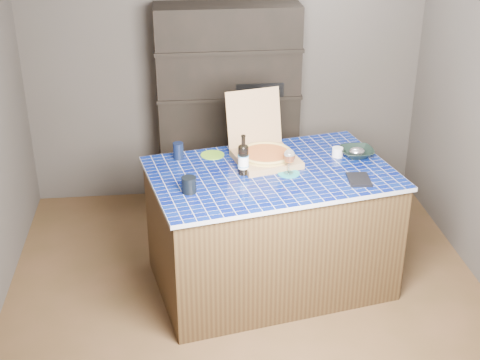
{
  "coord_description": "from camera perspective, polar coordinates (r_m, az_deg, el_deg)",
  "views": [
    {
      "loc": [
        -0.48,
        -3.94,
        2.89
      ],
      "look_at": [
        -0.06,
        0.0,
        0.96
      ],
      "focal_mm": 50.0,
      "sensor_mm": 36.0,
      "label": 1
    }
  ],
  "objects": [
    {
      "name": "shelving_unit",
      "position": [
        5.84,
        -0.98,
        6.13
      ],
      "size": [
        1.2,
        0.41,
        1.8
      ],
      "color": "black",
      "rests_on": "floor"
    },
    {
      "name": "teal_trivet",
      "position": [
        4.6,
        4.17,
        0.57
      ],
      "size": [
        0.15,
        0.15,
        0.01
      ],
      "primitive_type": "cylinder",
      "color": "teal",
      "rests_on": "kitchen_island"
    },
    {
      "name": "room",
      "position": [
        4.3,
        0.8,
        3.56
      ],
      "size": [
        3.5,
        3.5,
        3.5
      ],
      "color": "brown",
      "rests_on": "ground"
    },
    {
      "name": "dvd_case",
      "position": [
        4.57,
        10.11,
        0.04
      ],
      "size": [
        0.16,
        0.22,
        0.02
      ],
      "primitive_type": "cube",
      "rotation": [
        0.0,
        0.0,
        -0.07
      ],
      "color": "black",
      "rests_on": "kitchen_island"
    },
    {
      "name": "navy_cup",
      "position": [
        4.83,
        -5.29,
        2.5
      ],
      "size": [
        0.08,
        0.08,
        0.12
      ],
      "primitive_type": "cylinder",
      "color": "black",
      "rests_on": "kitchen_island"
    },
    {
      "name": "wine_glass",
      "position": [
        4.55,
        4.22,
        1.97
      ],
      "size": [
        0.08,
        0.08,
        0.18
      ],
      "color": "white",
      "rests_on": "teal_trivet"
    },
    {
      "name": "foil_contents",
      "position": [
        4.92,
        9.95,
        2.44
      ],
      "size": [
        0.12,
        0.1,
        0.05
      ],
      "primitive_type": "ellipsoid",
      "color": "silver",
      "rests_on": "bowl"
    },
    {
      "name": "tumbler",
      "position": [
        4.33,
        -4.38,
        -0.41
      ],
      "size": [
        0.1,
        0.1,
        0.11
      ],
      "primitive_type": "cylinder",
      "color": "black",
      "rests_on": "kitchen_island"
    },
    {
      "name": "bowl",
      "position": [
        4.93,
        9.94,
        2.33
      ],
      "size": [
        0.25,
        0.25,
        0.06
      ],
      "primitive_type": "imported",
      "rotation": [
        0.0,
        0.0,
        0.02
      ],
      "color": "black",
      "rests_on": "kitchen_island"
    },
    {
      "name": "white_jar",
      "position": [
        4.9,
        8.32,
        2.37
      ],
      "size": [
        0.08,
        0.08,
        0.07
      ],
      "primitive_type": "cylinder",
      "color": "white",
      "rests_on": "kitchen_island"
    },
    {
      "name": "pizza_box",
      "position": [
        4.77,
        2.12,
        2.38
      ],
      "size": [
        0.52,
        0.59,
        0.45
      ],
      "rotation": [
        0.0,
        0.0,
        0.24
      ],
      "color": "#A17E53",
      "rests_on": "kitchen_island"
    },
    {
      "name": "green_trivet",
      "position": [
        4.88,
        -2.37,
        2.16
      ],
      "size": [
        0.17,
        0.17,
        0.01
      ],
      "primitive_type": "cylinder",
      "color": "#64A222",
      "rests_on": "kitchen_island"
    },
    {
      "name": "kitchen_island",
      "position": [
        4.85,
        2.61,
        -4.15
      ],
      "size": [
        1.84,
        1.37,
        0.91
      ],
      "rotation": [
        0.0,
        0.0,
        0.2
      ],
      "color": "#49351C",
      "rests_on": "floor"
    },
    {
      "name": "mead_bottle",
      "position": [
        4.55,
        0.28,
        1.82
      ],
      "size": [
        0.08,
        0.08,
        0.29
      ],
      "color": "black",
      "rests_on": "kitchen_island"
    }
  ]
}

